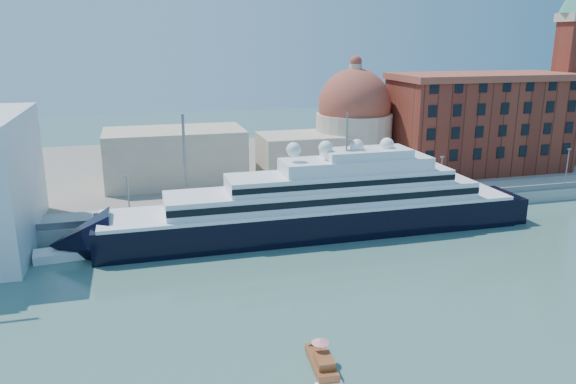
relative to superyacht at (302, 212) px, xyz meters
name	(u,v)px	position (x,y,z in m)	size (l,w,h in m)	color
ground	(359,289)	(1.27, -23.00, -4.28)	(400.00, 400.00, 0.00)	#39645A
quay	(292,210)	(1.27, 11.00, -3.03)	(180.00, 10.00, 2.50)	gray
land	(249,166)	(1.27, 52.00, -3.28)	(260.00, 72.00, 2.00)	slate
quay_fence	(298,207)	(1.27, 6.50, -1.18)	(180.00, 0.10, 1.20)	slate
superyacht	(302,212)	(0.00, 0.00, 0.00)	(82.91, 11.49, 24.78)	black
service_barge	(76,252)	(-37.17, -0.23, -3.51)	(12.14, 5.15, 2.65)	white
water_taxi	(322,361)	(-9.68, -39.72, -3.54)	(2.64, 6.62, 3.07)	brown
warehouse	(480,122)	(53.27, 29.00, 9.51)	(43.00, 19.00, 23.25)	maroon
campanile	(571,57)	(77.27, 29.00, 24.48)	(8.40, 8.40, 47.00)	maroon
church	(291,138)	(7.66, 34.72, 6.63)	(66.00, 18.00, 25.50)	beige
lamp_posts	(227,172)	(-11.40, 9.27, 5.56)	(120.80, 2.40, 18.00)	slate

